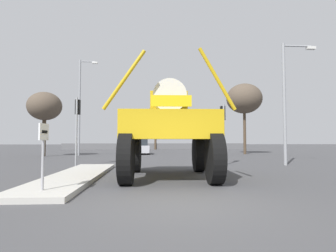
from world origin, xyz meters
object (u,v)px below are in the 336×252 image
at_px(streetlight_near_right, 287,96).
at_px(bare_tree_left, 45,107).
at_px(bare_tree_right, 244,99).
at_px(traffic_signal_near_right, 223,121).
at_px(sedan_ahead, 139,147).
at_px(lane_arrow_sign, 43,144).
at_px(oversize_sprayer, 169,129).
at_px(traffic_signal_far_right, 197,129).
at_px(traffic_signal_near_left, 77,116).
at_px(bare_tree_far_center, 155,118).
at_px(streetlight_far_left, 81,103).
at_px(traffic_signal_far_left, 123,125).

relative_size(streetlight_near_right, bare_tree_left, 1.25).
bearing_deg(bare_tree_right, traffic_signal_near_right, -114.63).
bearing_deg(sedan_ahead, bare_tree_right, -102.84).
xyz_separation_m(bare_tree_left, bare_tree_right, (18.80, 2.52, 1.23)).
relative_size(traffic_signal_near_right, bare_tree_right, 0.50).
xyz_separation_m(lane_arrow_sign, bare_tree_right, (12.23, 19.78, 4.25)).
height_order(sedan_ahead, traffic_signal_near_right, traffic_signal_near_right).
height_order(streetlight_near_right, bare_tree_left, streetlight_near_right).
xyz_separation_m(oversize_sprayer, traffic_signal_far_right, (4.49, 19.86, 0.78)).
relative_size(traffic_signal_far_right, bare_tree_right, 0.51).
bearing_deg(traffic_signal_near_left, traffic_signal_far_right, 57.68).
bearing_deg(bare_tree_far_center, traffic_signal_near_left, -100.91).
bearing_deg(streetlight_near_right, traffic_signal_far_right, 99.77).
xyz_separation_m(traffic_signal_near_left, streetlight_far_left, (-2.33, 9.84, 2.07)).
distance_m(traffic_signal_near_right, traffic_signal_far_right, 14.85).
xyz_separation_m(traffic_signal_near_right, bare_tree_right, (5.21, 11.36, 3.02)).
xyz_separation_m(traffic_signal_near_left, traffic_signal_far_right, (9.38, 14.82, -0.15)).
bearing_deg(traffic_signal_far_left, bare_tree_right, -15.41).
distance_m(oversize_sprayer, bare_tree_left, 17.34).
height_order(traffic_signal_far_left, streetlight_near_right, streetlight_near_right).
distance_m(traffic_signal_far_left, bare_tree_right, 13.25).
height_order(oversize_sprayer, traffic_signal_near_right, oversize_sprayer).
xyz_separation_m(oversize_sprayer, bare_tree_right, (8.71, 16.40, 3.72)).
bearing_deg(oversize_sprayer, streetlight_far_left, 27.34).
relative_size(traffic_signal_near_left, streetlight_near_right, 0.54).
height_order(traffic_signal_near_right, traffic_signal_far_right, traffic_signal_far_right).
bearing_deg(traffic_signal_far_left, streetlight_far_left, -124.27).
bearing_deg(bare_tree_right, sedan_ahead, 175.46).
bearing_deg(lane_arrow_sign, sedan_ahead, 85.76).
bearing_deg(sedan_ahead, bare_tree_far_center, -16.81).
bearing_deg(traffic_signal_near_right, bare_tree_far_center, 98.23).
relative_size(traffic_signal_far_right, bare_tree_left, 0.64).
distance_m(traffic_signal_near_left, traffic_signal_near_right, 8.39).
relative_size(streetlight_near_right, bare_tree_far_center, 1.12).
height_order(sedan_ahead, traffic_signal_far_right, traffic_signal_far_right).
xyz_separation_m(traffic_signal_far_left, streetlight_near_right, (10.96, -15.34, 0.95)).
distance_m(traffic_signal_far_left, streetlight_far_left, 6.30).
xyz_separation_m(sedan_ahead, traffic_signal_near_left, (-2.90, -12.21, 2.09)).
distance_m(lane_arrow_sign, oversize_sprayer, 4.90).
relative_size(traffic_signal_far_left, bare_tree_right, 0.58).
relative_size(traffic_signal_near_left, streetlight_far_left, 0.43).
bearing_deg(traffic_signal_far_left, lane_arrow_sign, -89.24).
xyz_separation_m(sedan_ahead, streetlight_near_right, (9.12, -12.73, 3.28)).
bearing_deg(traffic_signal_far_right, traffic_signal_near_right, -93.82).
relative_size(oversize_sprayer, bare_tree_right, 0.76).
bearing_deg(streetlight_near_right, lane_arrow_sign, -143.46).
bearing_deg(streetlight_far_left, traffic_signal_far_left, 55.73).
xyz_separation_m(lane_arrow_sign, bare_tree_left, (-6.57, 17.26, 3.02)).
xyz_separation_m(traffic_signal_far_right, bare_tree_left, (-14.58, -5.98, 1.71)).
distance_m(traffic_signal_near_right, bare_tree_left, 16.31).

